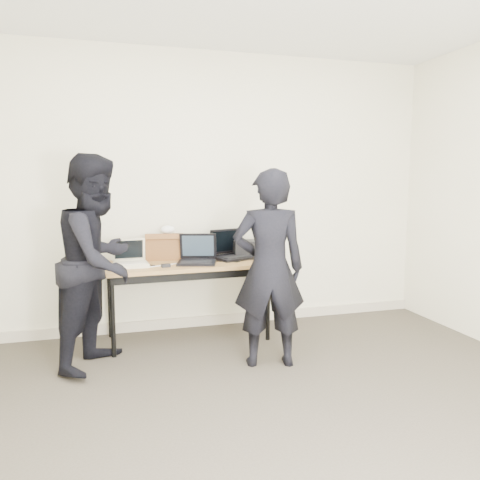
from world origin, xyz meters
name	(u,v)px	position (x,y,z in m)	size (l,w,h in m)	color
room	(305,203)	(0.00, 0.00, 1.35)	(4.60, 4.60, 2.80)	#413B31
desk	(188,269)	(-0.31, 1.89, 0.66)	(1.52, 0.70, 0.72)	olive
laptop_beige	(130,261)	(-0.83, 1.87, 0.77)	(0.31, 0.30, 0.23)	beige
laptop_center	(197,256)	(-0.23, 1.86, 0.78)	(0.41, 0.41, 0.26)	black
laptop_right	(231,252)	(0.13, 2.03, 0.78)	(0.48, 0.47, 0.28)	black
leather_satchel	(165,246)	(-0.50, 2.12, 0.85)	(0.38, 0.21, 0.25)	brown
tissue	(168,230)	(-0.47, 2.12, 1.00)	(0.13, 0.10, 0.08)	white
equipment_box	(248,248)	(0.31, 2.08, 0.80)	(0.27, 0.23, 0.16)	black
power_brick	(166,266)	(-0.54, 1.72, 0.73)	(0.08, 0.05, 0.03)	black
cables	(193,262)	(-0.26, 1.91, 0.72)	(1.16, 0.37, 0.01)	silver
person_typist	(269,269)	(0.20, 1.12, 0.78)	(0.57, 0.37, 1.56)	black
person_observer	(98,261)	(-1.09, 1.49, 0.84)	(0.81, 0.63, 1.67)	black
baseboard	(214,320)	(0.00, 2.23, 0.05)	(4.50, 0.03, 0.10)	#BFB49E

